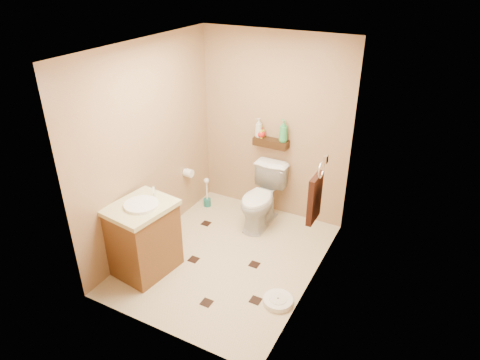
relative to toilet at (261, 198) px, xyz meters
The scene contains 18 objects.
ground 0.92m from the toilet, 92.79° to the right, with size 2.50×2.50×0.00m, color #C3A88E.
wall_back 0.91m from the toilet, 95.55° to the left, with size 2.00×0.04×2.40m, color #A87C60.
wall_front 2.23m from the toilet, 91.12° to the right, with size 2.00×0.04×2.40m, color #A87C60.
wall_left 1.56m from the toilet, 141.36° to the right, with size 0.04×2.50×2.40m, color #A87C60.
wall_right 1.51m from the toilet, 40.93° to the right, with size 0.04×2.50×2.40m, color #A87C60.
ceiling 2.17m from the toilet, 92.79° to the right, with size 2.00×2.50×0.02m, color white.
wall_shelf 0.71m from the toilet, 96.85° to the left, with size 0.46×0.14×0.10m, color #3A2610.
floor_accents 0.97m from the toilet, 90.71° to the right, with size 1.31×1.44×0.01m.
toilet is the anchor object (origin of this frame).
vanity 1.60m from the toilet, 117.51° to the right, with size 0.64×0.75×0.96m.
bathroom_scale 1.51m from the toilet, 57.83° to the right, with size 0.37×0.37×0.06m.
toilet_brush 0.89m from the toilet, behind, with size 0.10×0.10×0.44m.
towel_ring 1.19m from the toilet, 33.70° to the right, with size 0.12×0.30×0.76m.
toilet_paper 1.02m from the toilet, 169.49° to the right, with size 0.12×0.11×0.12m.
bottle_a 0.90m from the toilet, 122.59° to the left, with size 0.10×0.10×0.25m, color beige.
bottle_b 0.85m from the toilet, 118.05° to the left, with size 0.07×0.07×0.15m, color yellow.
bottle_c 0.84m from the toilet, 117.92° to the left, with size 0.11×0.11×0.14m, color red.
bottle_d 0.90m from the toilet, 69.75° to the left, with size 0.11×0.11×0.28m, color #329652.
Camera 1 is at (2.00, -3.48, 3.14)m, focal length 32.00 mm.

